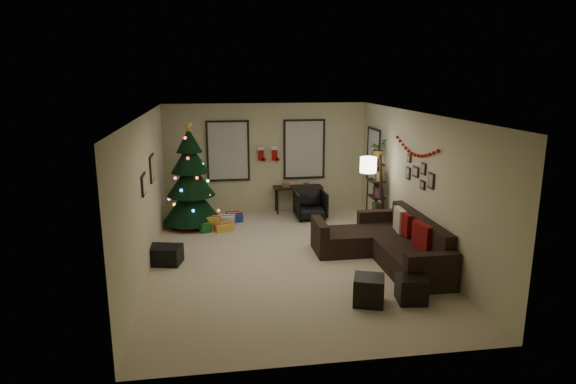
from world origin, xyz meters
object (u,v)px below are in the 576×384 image
object	(u,v)px
sofa	(388,245)
bookshelf	(378,192)
christmas_tree	(191,183)
desk_chair	(310,205)
desk	(298,189)

from	to	relation	value
sofa	bookshelf	xyz separation A→B (m)	(0.46, 2.02, 0.54)
sofa	christmas_tree	bearing A→B (deg)	143.28
sofa	desk_chair	world-z (taller)	sofa
christmas_tree	bookshelf	distance (m)	4.20
christmas_tree	sofa	size ratio (longest dim) A/B	0.88
christmas_tree	bookshelf	xyz separation A→B (m)	(4.13, -0.72, -0.18)
sofa	bookshelf	distance (m)	2.14
desk	desk_chair	bearing A→B (deg)	-73.45
christmas_tree	desk_chair	size ratio (longest dim) A/B	3.54
sofa	desk_chair	bearing A→B (deg)	107.09
desk_chair	bookshelf	xyz separation A→B (m)	(1.35, -0.88, 0.48)
sofa	bookshelf	size ratio (longest dim) A/B	1.63
desk	desk_chair	world-z (taller)	desk_chair
desk	bookshelf	distance (m)	2.19
desk_chair	bookshelf	world-z (taller)	bookshelf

